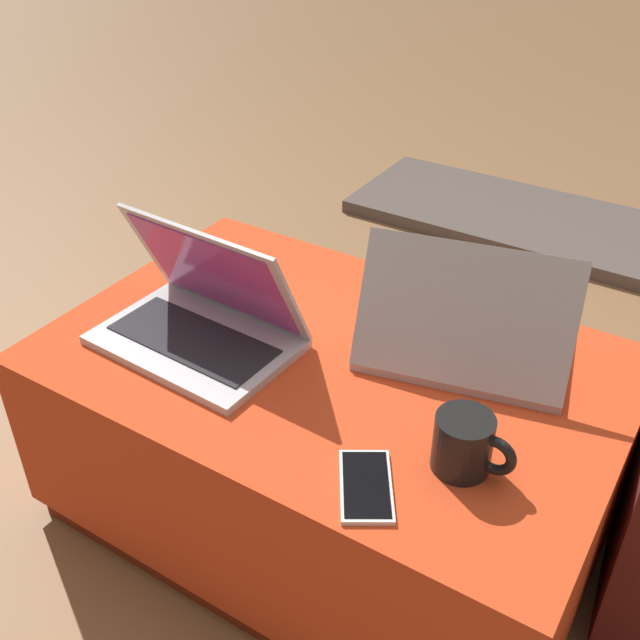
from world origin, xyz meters
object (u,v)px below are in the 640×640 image
cell_phone (366,486)px  coffee_mug (465,444)px  laptop_near (202,318)px  laptop_far (464,337)px

cell_phone → coffee_mug: size_ratio=1.25×
cell_phone → laptop_near: bearing=127.5°
laptop_far → cell_phone: bearing=78.2°
cell_phone → coffee_mug: 0.16m
cell_phone → coffee_mug: (0.10, 0.11, 0.04)m
laptop_near → laptop_far: 0.47m
laptop_far → laptop_near: bearing=11.9°
laptop_far → coffee_mug: bearing=100.8°
laptop_far → coffee_mug: 0.26m
laptop_near → coffee_mug: laptop_near is taller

